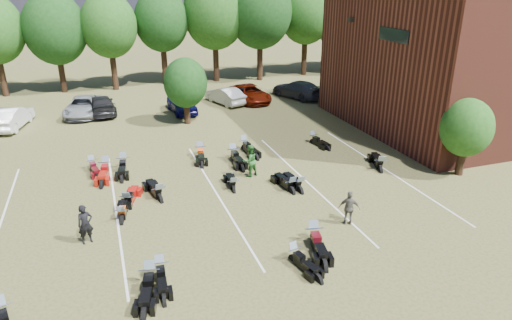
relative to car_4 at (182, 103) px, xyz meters
name	(u,v)px	position (x,y,z in m)	size (l,w,h in m)	color
ground	(295,212)	(1.82, -18.67, -0.75)	(160.00, 160.00, 0.00)	brown
car_1	(11,118)	(-12.53, -0.01, 0.04)	(1.68, 4.81, 1.59)	silver
car_2	(84,106)	(-7.55, 1.72, -0.02)	(2.44, 5.28, 1.47)	gray
car_3	(101,105)	(-6.22, 1.69, -0.03)	(2.03, 5.00, 1.45)	black
car_4	(182,103)	(0.00, 0.00, 0.00)	(1.77, 4.41, 1.50)	#0C0D58
car_5	(225,96)	(4.07, 1.37, -0.03)	(1.53, 4.39, 1.45)	#A7A8A4
car_6	(250,93)	(6.37, 1.44, -0.03)	(2.39, 5.18, 1.44)	#581205
car_7	(298,89)	(10.90, 1.32, 0.02)	(2.15, 5.29, 1.54)	#3C3D41
person_black	(85,224)	(-7.46, -18.23, 0.11)	(0.63, 0.41, 1.72)	black
person_green	(250,161)	(1.15, -13.98, 0.17)	(0.90, 0.70, 1.84)	#266124
person_grey	(349,208)	(3.63, -20.49, 0.05)	(0.94, 0.39, 1.61)	#555248
motorcycle_1	(161,276)	(-4.91, -21.57, -0.75)	(0.68, 2.13, 1.19)	black
motorcycle_2	(151,285)	(-5.33, -21.97, -0.75)	(0.76, 2.38, 1.33)	black
motorcycle_3	(294,261)	(0.15, -22.36, -0.75)	(0.65, 2.05, 1.14)	black
motorcycle_5	(313,243)	(1.46, -21.39, -0.75)	(0.80, 2.51, 1.40)	black
motorcycle_7	(128,208)	(-5.61, -15.69, -0.75)	(0.73, 2.30, 1.28)	#9D110B
motorcycle_8	(122,222)	(-5.97, -16.95, -0.75)	(0.69, 2.17, 1.21)	black
motorcycle_9	(160,201)	(-4.05, -15.37, -0.75)	(0.78, 2.46, 1.37)	black
motorcycle_10	(234,191)	(-0.28, -15.55, -0.75)	(0.66, 2.06, 1.15)	black
motorcycle_11	(291,193)	(2.49, -16.70, -0.75)	(0.74, 2.33, 1.30)	black
motorcycle_12	(300,192)	(2.92, -16.79, -0.75)	(0.75, 2.35, 1.31)	black
motorcycle_13	(380,171)	(8.40, -15.82, -0.75)	(0.78, 2.45, 1.37)	black
motorcycle_14	(93,169)	(-7.14, -10.12, -0.75)	(0.67, 2.11, 1.17)	#4D0B0F
motorcycle_15	(107,173)	(-6.39, -10.96, -0.75)	(0.80, 2.51, 1.40)	#9A170B
motorcycle_16	(124,169)	(-5.42, -10.62, -0.75)	(0.78, 2.45, 1.37)	black
motorcycle_17	(200,156)	(-0.81, -10.17, -0.75)	(0.75, 2.35, 1.31)	black
motorcycle_18	(244,150)	(2.12, -10.01, -0.75)	(0.77, 2.43, 1.35)	black
motorcycle_19	(233,159)	(0.97, -11.32, -0.75)	(0.79, 2.49, 1.39)	black
motorcycle_20	(313,143)	(6.83, -10.32, -0.75)	(0.67, 2.09, 1.17)	black
tree_line	(167,21)	(0.82, 10.33, 5.56)	(56.00, 6.00, 9.79)	black
young_tree_near_building	(467,128)	(12.32, -17.67, 2.00)	(2.80, 2.80, 4.16)	black
young_tree_midfield	(185,83)	(-0.18, -3.17, 2.34)	(3.20, 3.20, 4.70)	black
parking_lines	(217,194)	(-1.18, -15.67, -0.75)	(20.10, 14.00, 0.01)	silver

